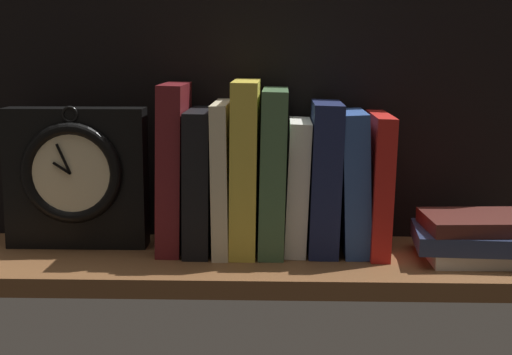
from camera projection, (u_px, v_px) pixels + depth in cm
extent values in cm
cube|color=brown|center=(273.00, 263.00, 108.43)|extent=(88.35, 24.92, 2.50)
cube|color=black|center=(274.00, 113.00, 116.75)|extent=(88.35, 1.20, 37.83)
cube|color=maroon|center=(174.00, 167.00, 110.08)|extent=(3.94, 13.25, 23.81)
cube|color=black|center=(200.00, 180.00, 110.26)|extent=(3.86, 14.77, 20.12)
cube|color=beige|center=(223.00, 176.00, 110.06)|extent=(2.45, 15.68, 21.17)
cube|color=gold|center=(245.00, 166.00, 109.70)|extent=(3.96, 15.22, 24.22)
cube|color=#476B44|center=(273.00, 170.00, 109.68)|extent=(4.05, 14.93, 23.06)
cube|color=silver|center=(297.00, 185.00, 109.93)|extent=(3.71, 12.29, 18.72)
cube|color=#192147|center=(324.00, 177.00, 109.59)|extent=(4.72, 13.42, 21.27)
cube|color=#2D4C8E|center=(353.00, 181.00, 109.56)|extent=(4.29, 13.19, 20.00)
cube|color=red|center=(378.00, 183.00, 109.48)|extent=(3.21, 15.63, 19.59)
cube|color=black|center=(77.00, 178.00, 111.57)|extent=(20.25, 4.58, 20.25)
torus|color=black|center=(71.00, 173.00, 108.74)|extent=(14.51, 1.78, 14.51)
cylinder|color=beige|center=(71.00, 173.00, 108.74)|extent=(11.71, 0.60, 11.71)
cube|color=black|center=(62.00, 168.00, 108.16)|extent=(2.55, 0.30, 1.83)
cube|color=black|center=(63.00, 159.00, 107.93)|extent=(2.07, 0.30, 4.34)
torus|color=black|center=(70.00, 115.00, 107.76)|extent=(2.44, 0.44, 2.44)
cube|color=beige|center=(480.00, 252.00, 106.14)|extent=(14.86, 12.43, 1.83)
cube|color=#232D4C|center=(477.00, 238.00, 105.37)|extent=(17.71, 13.85, 2.39)
cube|color=#471E19|center=(487.00, 222.00, 105.24)|extent=(17.48, 12.47, 1.95)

